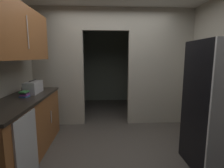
# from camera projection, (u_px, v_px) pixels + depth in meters

# --- Properties ---
(ground) EXTENTS (20.00, 20.00, 0.00)m
(ground) POSITION_uv_depth(u_px,v_px,m) (119.00, 159.00, 2.63)
(ground) COLOR #47423D
(kitchen_partition) EXTENTS (3.53, 0.12, 2.58)m
(kitchen_partition) POSITION_uv_depth(u_px,v_px,m) (115.00, 65.00, 3.86)
(kitchen_partition) COLOR #ADA899
(kitchen_partition) RESTS_ON ground
(adjoining_room_shell) EXTENTS (3.53, 2.27, 2.58)m
(adjoining_room_shell) POSITION_uv_depth(u_px,v_px,m) (110.00, 65.00, 5.45)
(adjoining_room_shell) COLOR gray
(adjoining_room_shell) RESTS_ON ground
(refrigerator) EXTENTS (0.77, 0.74, 1.75)m
(refrigerator) POSITION_uv_depth(u_px,v_px,m) (222.00, 107.00, 2.31)
(refrigerator) COLOR black
(refrigerator) RESTS_ON ground
(lower_cabinet_run) EXTENTS (0.62, 1.97, 0.92)m
(lower_cabinet_run) POSITION_uv_depth(u_px,v_px,m) (23.00, 128.00, 2.61)
(lower_cabinet_run) COLOR brown
(lower_cabinet_run) RESTS_ON ground
(dishwasher) EXTENTS (0.02, 0.56, 0.86)m
(dishwasher) POSITION_uv_depth(u_px,v_px,m) (27.00, 149.00, 2.09)
(dishwasher) COLOR #B7BABC
(dishwasher) RESTS_ON ground
(upper_cabinet_counterside) EXTENTS (0.36, 1.78, 0.76)m
(upper_cabinet_counterside) POSITION_uv_depth(u_px,v_px,m) (14.00, 32.00, 2.39)
(upper_cabinet_counterside) COLOR brown
(boombox) EXTENTS (0.21, 0.40, 0.23)m
(boombox) POSITION_uv_depth(u_px,v_px,m) (33.00, 87.00, 2.95)
(boombox) COLOR #B2B2B7
(boombox) RESTS_ON lower_cabinet_run
(book_stack) EXTENTS (0.13, 0.15, 0.09)m
(book_stack) POSITION_uv_depth(u_px,v_px,m) (24.00, 94.00, 2.66)
(book_stack) COLOR #2D609E
(book_stack) RESTS_ON lower_cabinet_run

